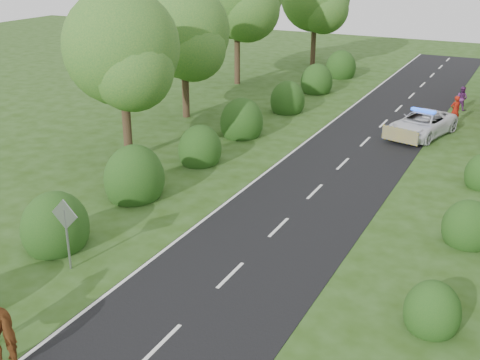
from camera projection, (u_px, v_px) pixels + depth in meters
The scene contains 12 objects.
ground at pixel (163, 343), 16.42m from camera, with size 120.00×120.00×0.00m, color #25430F.
road at pixel (336, 170), 28.87m from camera, with size 6.00×70.00×0.02m, color black.
road_markings at pixel (289, 179), 27.81m from camera, with size 4.96×70.00×0.01m.
hedgerow_left at pixel (184, 156), 28.58m from camera, with size 2.75×50.41×3.00m.
hedgerow_right at pixel (472, 216), 22.76m from camera, with size 2.10×45.78×2.10m.
tree_left_a at pixel (124, 53), 28.39m from camera, with size 5.74×5.60×8.38m.
tree_left_b at pixel (186, 36), 35.77m from camera, with size 5.74×5.60×8.07m.
tree_left_d at pixel (318, 0), 51.73m from camera, with size 6.15×6.00×8.89m.
road_sign at pixel (66, 224), 19.57m from camera, with size 1.06×0.08×2.53m.
police_van at pixel (422, 124), 33.79m from camera, with size 3.56×5.50×1.55m.
pedestrian_red at pixel (455, 110), 35.91m from camera, with size 0.64×0.42×1.76m, color maroon.
pedestrian_purple at pixel (462, 98), 39.09m from camera, with size 0.76×0.59×1.56m, color #622968.
Camera 1 is at (8.03, -11.22, 10.17)m, focal length 45.00 mm.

